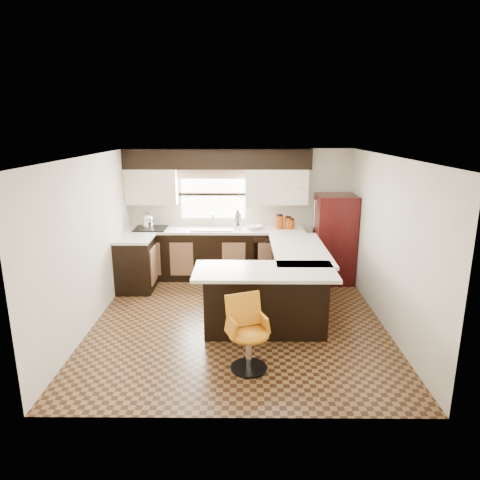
{
  "coord_description": "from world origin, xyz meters",
  "views": [
    {
      "loc": [
        0.07,
        -5.83,
        2.79
      ],
      "look_at": [
        0.02,
        0.45,
        1.12
      ],
      "focal_mm": 32.0,
      "sensor_mm": 36.0,
      "label": 1
    }
  ],
  "objects_px": {
    "peninsula_return": "(265,302)",
    "bar_chair": "(249,335)",
    "peninsula_long": "(295,278)",
    "refrigerator": "(334,239)"
  },
  "relations": [
    {
      "from": "peninsula_long",
      "to": "bar_chair",
      "type": "relative_size",
      "value": 2.2
    },
    {
      "from": "bar_chair",
      "to": "refrigerator",
      "type": "bearing_deg",
      "value": 40.68
    },
    {
      "from": "peninsula_return",
      "to": "bar_chair",
      "type": "relative_size",
      "value": 1.86
    },
    {
      "from": "peninsula_long",
      "to": "refrigerator",
      "type": "relative_size",
      "value": 1.21
    },
    {
      "from": "peninsula_long",
      "to": "bar_chair",
      "type": "height_order",
      "value": "peninsula_long"
    },
    {
      "from": "refrigerator",
      "to": "bar_chair",
      "type": "relative_size",
      "value": 1.82
    },
    {
      "from": "peninsula_long",
      "to": "peninsula_return",
      "type": "distance_m",
      "value": 1.11
    },
    {
      "from": "peninsula_return",
      "to": "peninsula_long",
      "type": "bearing_deg",
      "value": 61.7
    },
    {
      "from": "refrigerator",
      "to": "peninsula_return",
      "type": "bearing_deg",
      "value": -123.3
    },
    {
      "from": "peninsula_long",
      "to": "bar_chair",
      "type": "bearing_deg",
      "value": -111.41
    }
  ]
}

